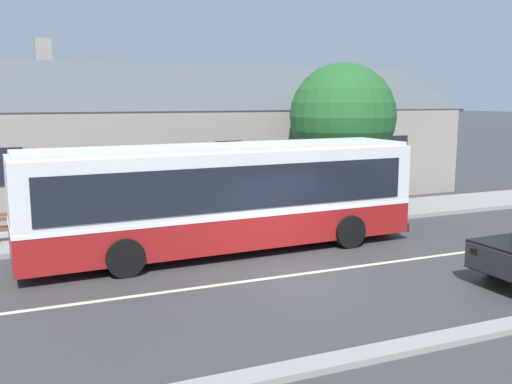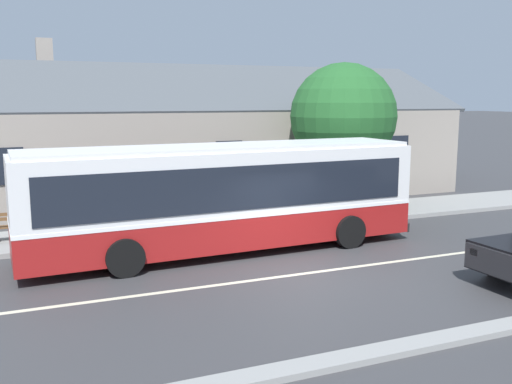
{
  "view_description": "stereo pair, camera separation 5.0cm",
  "coord_description": "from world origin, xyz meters",
  "px_view_note": "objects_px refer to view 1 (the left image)",
  "views": [
    {
      "loc": [
        -6.73,
        -12.6,
        4.48
      ],
      "look_at": [
        -0.34,
        2.47,
        1.79
      ],
      "focal_mm": 40.0,
      "sensor_mm": 36.0,
      "label": 1
    },
    {
      "loc": [
        -6.68,
        -12.62,
        4.48
      ],
      "look_at": [
        -0.34,
        2.47,
        1.79
      ],
      "focal_mm": 40.0,
      "sensor_mm": 36.0,
      "label": 2
    }
  ],
  "objects_px": {
    "bench_down_street": "(169,217)",
    "street_tree_primary": "(343,117)",
    "transit_bus": "(224,195)",
    "bus_stop_sign": "(388,175)",
    "bench_by_building": "(17,228)"
  },
  "relations": [
    {
      "from": "bench_down_street",
      "to": "street_tree_primary",
      "type": "height_order",
      "value": "street_tree_primary"
    },
    {
      "from": "transit_bus",
      "to": "bus_stop_sign",
      "type": "distance_m",
      "value": 7.57
    },
    {
      "from": "bench_down_street",
      "to": "bus_stop_sign",
      "type": "relative_size",
      "value": 0.72
    },
    {
      "from": "bus_stop_sign",
      "to": "street_tree_primary",
      "type": "bearing_deg",
      "value": 109.78
    },
    {
      "from": "bench_by_building",
      "to": "street_tree_primary",
      "type": "xyz_separation_m",
      "value": [
        12.18,
        1.06,
        3.21
      ]
    },
    {
      "from": "bench_down_street",
      "to": "bus_stop_sign",
      "type": "height_order",
      "value": "bus_stop_sign"
    },
    {
      "from": "transit_bus",
      "to": "bench_by_building",
      "type": "relative_size",
      "value": 7.36
    },
    {
      "from": "bench_by_building",
      "to": "street_tree_primary",
      "type": "height_order",
      "value": "street_tree_primary"
    },
    {
      "from": "transit_bus",
      "to": "bench_by_building",
      "type": "bearing_deg",
      "value": 151.28
    },
    {
      "from": "bench_by_building",
      "to": "bench_down_street",
      "type": "bearing_deg",
      "value": -4.45
    },
    {
      "from": "bench_down_street",
      "to": "street_tree_primary",
      "type": "bearing_deg",
      "value": 10.78
    },
    {
      "from": "transit_bus",
      "to": "bench_down_street",
      "type": "bearing_deg",
      "value": 109.6
    },
    {
      "from": "bench_down_street",
      "to": "street_tree_primary",
      "type": "relative_size",
      "value": 0.29
    },
    {
      "from": "street_tree_primary",
      "to": "transit_bus",
      "type": "bearing_deg",
      "value": -147.49
    },
    {
      "from": "transit_bus",
      "to": "bench_down_street",
      "type": "relative_size",
      "value": 6.86
    }
  ]
}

